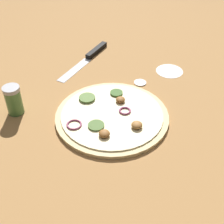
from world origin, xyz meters
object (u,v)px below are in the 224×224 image
at_px(spice_jar, 14,100).
at_px(pizza, 112,116).
at_px(knife, 92,54).
at_px(loose_cap, 140,82).

bearing_deg(spice_jar, pizza, 7.48).
xyz_separation_m(pizza, knife, (-0.15, 0.34, -0.00)).
distance_m(pizza, knife, 0.37).
distance_m(knife, loose_cap, 0.25).
bearing_deg(loose_cap, knife, 145.68).
xyz_separation_m(pizza, spice_jar, (-0.28, -0.04, 0.04)).
relative_size(pizza, spice_jar, 3.65).
xyz_separation_m(knife, spice_jar, (-0.13, -0.38, 0.04)).
height_order(spice_jar, loose_cap, spice_jar).
relative_size(spice_jar, loose_cap, 2.22).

